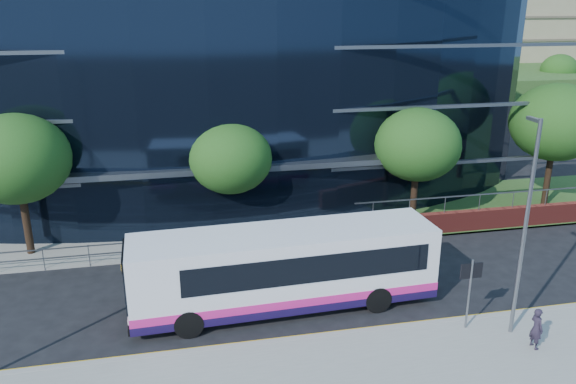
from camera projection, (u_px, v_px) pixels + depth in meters
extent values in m
plane|color=black|center=(338.00, 322.00, 21.75)|extent=(200.00, 200.00, 0.00)
cube|color=gray|center=(346.00, 334.00, 20.80)|extent=(80.00, 0.25, 0.16)
cube|color=gold|center=(344.00, 333.00, 21.01)|extent=(80.00, 0.08, 0.01)
cube|color=gold|center=(343.00, 330.00, 21.15)|extent=(80.00, 0.08, 0.01)
cube|color=gray|center=(176.00, 227.00, 30.78)|extent=(50.00, 8.00, 0.10)
cube|color=black|center=(193.00, 58.00, 40.70)|extent=(38.00, 16.00, 16.00)
cube|color=#595E66|center=(211.00, 169.00, 28.61)|extent=(22.00, 1.20, 0.30)
cube|color=slate|center=(132.00, 242.00, 26.36)|extent=(24.00, 0.05, 0.05)
cube|color=slate|center=(133.00, 251.00, 26.51)|extent=(24.00, 0.05, 0.05)
cylinder|color=slate|center=(133.00, 252.00, 26.52)|extent=(0.04, 0.04, 1.10)
cube|color=#2D511E|center=(442.00, 76.00, 79.28)|extent=(60.00, 42.00, 4.00)
cylinder|color=slate|center=(469.00, 294.00, 20.65)|extent=(0.08, 0.08, 2.80)
cube|color=black|center=(471.00, 271.00, 20.36)|extent=(0.85, 0.06, 0.60)
cylinder|color=black|center=(27.00, 223.00, 27.06)|extent=(0.36, 0.36, 3.30)
ellipsoid|color=#254814|center=(16.00, 159.00, 26.03)|extent=(4.95, 4.95, 4.21)
cylinder|color=black|center=(232.00, 209.00, 29.53)|extent=(0.36, 0.36, 2.86)
ellipsoid|color=#254814|center=(231.00, 158.00, 28.64)|extent=(4.29, 4.29, 3.65)
cylinder|color=black|center=(414.00, 198.00, 30.97)|extent=(0.36, 0.36, 3.08)
ellipsoid|color=#254814|center=(418.00, 145.00, 30.01)|extent=(4.62, 4.62, 3.93)
cylinder|color=black|center=(548.00, 179.00, 33.57)|extent=(0.36, 0.36, 3.52)
ellipsoid|color=#254814|center=(556.00, 122.00, 32.48)|extent=(5.28, 5.28, 4.49)
cylinder|color=black|center=(441.00, 99.00, 63.03)|extent=(0.36, 0.36, 3.08)
ellipsoid|color=#254814|center=(444.00, 72.00, 62.07)|extent=(4.62, 4.62, 3.93)
cylinder|color=black|center=(556.00, 93.00, 68.02)|extent=(0.36, 0.36, 2.86)
ellipsoid|color=#254814|center=(559.00, 70.00, 67.13)|extent=(4.29, 4.29, 3.65)
cylinder|color=slate|center=(525.00, 232.00, 19.55)|extent=(0.14, 0.14, 8.00)
cube|color=slate|center=(534.00, 119.00, 18.63)|extent=(0.15, 0.70, 0.12)
cube|color=white|center=(285.00, 266.00, 22.24)|extent=(12.13, 3.20, 2.90)
cube|color=#1A0E3D|center=(285.00, 295.00, 22.65)|extent=(12.16, 3.25, 0.33)
cube|color=#E02083|center=(285.00, 287.00, 22.55)|extent=(12.16, 3.25, 0.33)
cube|color=black|center=(301.00, 255.00, 22.26)|extent=(9.73, 3.16, 1.09)
cube|color=black|center=(126.00, 280.00, 20.81)|extent=(0.17, 2.35, 1.70)
cube|color=black|center=(124.00, 255.00, 20.49)|extent=(0.19, 2.25, 0.44)
cube|color=yellow|center=(123.00, 252.00, 20.73)|extent=(0.09, 1.20, 0.24)
cube|color=black|center=(130.00, 315.00, 21.28)|extent=(0.20, 2.63, 0.26)
cylinder|color=black|center=(189.00, 324.00, 20.60)|extent=(1.11, 0.37, 1.09)
cylinder|color=black|center=(378.00, 299.00, 22.31)|extent=(1.11, 0.37, 1.09)
imported|color=#271F2F|center=(536.00, 328.00, 19.63)|extent=(0.41, 0.59, 1.54)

